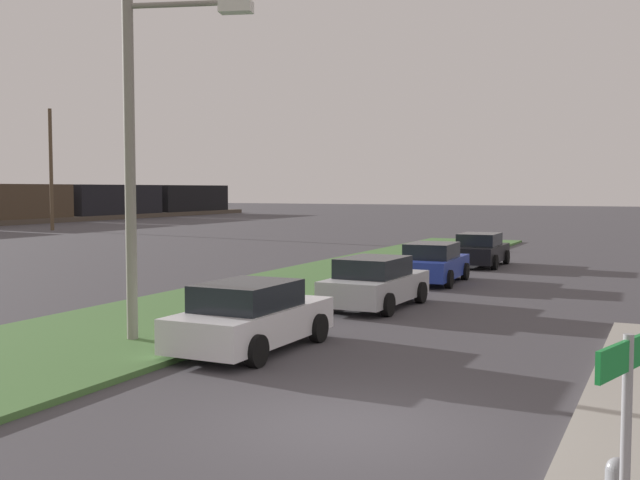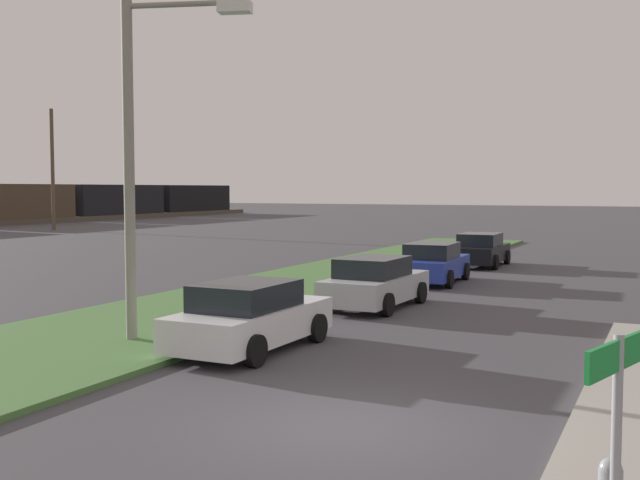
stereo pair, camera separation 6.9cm
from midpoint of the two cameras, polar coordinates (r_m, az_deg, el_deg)
The scene contains 8 objects.
ground at distance 11.35m, azimuth 2.22°, elevation -13.75°, with size 300.00×300.00×0.00m, color #423F44.
grass_median at distance 23.46m, azimuth -5.61°, elevation -4.44°, with size 60.00×6.00×0.12m, color #477238.
parked_car_white at distance 16.37m, azimuth -5.12°, elevation -5.72°, with size 4.34×2.09×1.47m.
parked_car_silver at distance 22.17m, azimuth 4.19°, elevation -3.21°, with size 4.35×2.12×1.47m.
parked_car_blue at distance 28.20m, azimuth 8.48°, elevation -1.73°, with size 4.37×2.16×1.47m.
parked_car_black at distance 34.67m, azimuth 11.94°, elevation -0.74°, with size 4.32×2.07×1.47m.
streetlight at distance 17.14m, azimuth -12.85°, elevation 6.95°, with size 1.08×2.81×7.50m.
distant_utility_pole at distance 67.06m, azimuth -19.27°, elevation 4.96°, with size 0.30×0.30×10.00m, color brown.
Camera 2 is at (-9.97, -4.21, 3.43)m, focal length 42.97 mm.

